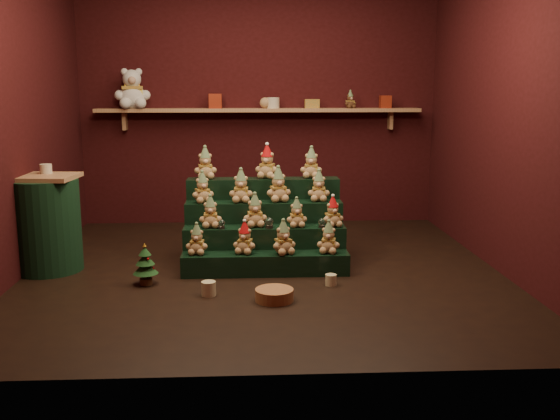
{
  "coord_description": "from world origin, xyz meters",
  "views": [
    {
      "loc": [
        -0.12,
        -5.16,
        1.53
      ],
      "look_at": [
        0.15,
        0.25,
        0.48
      ],
      "focal_mm": 40.0,
      "sensor_mm": 36.0,
      "label": 1
    }
  ],
  "objects": [
    {
      "name": "teddy_13",
      "position": [
        0.05,
        0.56,
        0.87
      ],
      "size": [
        0.26,
        0.25,
        0.3
      ],
      "primitive_type": null,
      "rotation": [
        0.0,
        0.0,
        -0.28
      ],
      "color": "tan",
      "rests_on": "riser_tier_back"
    },
    {
      "name": "white_bear",
      "position": [
        -1.38,
        1.84,
        1.59
      ],
      "size": [
        0.44,
        0.41,
        0.54
      ],
      "primitive_type": null,
      "rotation": [
        0.0,
        0.0,
        0.18
      ],
      "color": "silver",
      "rests_on": "back_shelf"
    },
    {
      "name": "riser_tier_midback",
      "position": [
        0.01,
        0.32,
        0.27
      ],
      "size": [
        1.4,
        0.22,
        0.54
      ],
      "primitive_type": "cube",
      "color": "black",
      "rests_on": "ground"
    },
    {
      "name": "teddy_3",
      "position": [
        0.54,
        -0.12,
        0.31
      ],
      "size": [
        0.23,
        0.21,
        0.27
      ],
      "primitive_type": null,
      "rotation": [
        0.0,
        0.0,
        -0.22
      ],
      "color": "tan",
      "rests_on": "riser_tier_front"
    },
    {
      "name": "teddy_0",
      "position": [
        -0.56,
        -0.1,
        0.31
      ],
      "size": [
        0.2,
        0.18,
        0.26
      ],
      "primitive_type": null,
      "rotation": [
        0.0,
        0.0,
        -0.11
      ],
      "color": "tan",
      "rests_on": "riser_tier_front"
    },
    {
      "name": "snow_globe_b",
      "position": [
        0.05,
        0.04,
        0.41
      ],
      "size": [
        0.07,
        0.07,
        0.09
      ],
      "color": "black",
      "rests_on": "riser_tier_midfront"
    },
    {
      "name": "shelf_plush_ball",
      "position": [
        0.07,
        1.85,
        1.38
      ],
      "size": [
        0.12,
        0.12,
        0.12
      ],
      "primitive_type": "sphere",
      "color": "tan",
      "rests_on": "back_shelf"
    },
    {
      "name": "mug_right",
      "position": [
        0.52,
        -0.45,
        0.04
      ],
      "size": [
        0.09,
        0.09,
        0.09
      ],
      "primitive_type": "cylinder",
      "color": "beige",
      "rests_on": "ground"
    },
    {
      "name": "teddy_4",
      "position": [
        -0.45,
        0.11,
        0.5
      ],
      "size": [
        0.2,
        0.18,
        0.27
      ],
      "primitive_type": null,
      "rotation": [
        0.0,
        0.0,
        0.05
      ],
      "color": "tan",
      "rests_on": "riser_tier_midfront"
    },
    {
      "name": "gift_tin_cream",
      "position": [
        0.16,
        1.85,
        1.38
      ],
      "size": [
        0.14,
        0.14,
        0.12
      ],
      "primitive_type": "cylinder",
      "color": "beige",
      "rests_on": "back_shelf"
    },
    {
      "name": "snow_globe_c",
      "position": [
        0.5,
        0.04,
        0.4
      ],
      "size": [
        0.06,
        0.06,
        0.08
      ],
      "color": "black",
      "rests_on": "riser_tier_midfront"
    },
    {
      "name": "mini_christmas_tree",
      "position": [
        -0.95,
        -0.35,
        0.17
      ],
      "size": [
        0.2,
        0.2,
        0.34
      ],
      "rotation": [
        0.0,
        0.0,
        -0.14
      ],
      "color": "#4C301B",
      "rests_on": "ground"
    },
    {
      "name": "wicker_basket",
      "position": [
        0.06,
        -0.79,
        0.04
      ],
      "size": [
        0.35,
        0.35,
        0.09
      ],
      "primitive_type": "cylinder",
      "rotation": [
        0.0,
        0.0,
        0.25
      ],
      "color": "#AB7145",
      "rests_on": "ground"
    },
    {
      "name": "side_table",
      "position": [
        -1.85,
        0.1,
        0.41
      ],
      "size": [
        0.58,
        0.57,
        0.83
      ],
      "rotation": [
        0.0,
        0.0,
        -0.09
      ],
      "color": "tan",
      "rests_on": "ground"
    },
    {
      "name": "gift_tin_red_a",
      "position": [
        -0.48,
        1.85,
        1.4
      ],
      "size": [
        0.14,
        0.14,
        0.16
      ],
      "primitive_type": "cube",
      "color": "maroon",
      "rests_on": "back_shelf"
    },
    {
      "name": "gift_tin_red_b",
      "position": [
        1.42,
        1.85,
        1.39
      ],
      "size": [
        0.12,
        0.12,
        0.14
      ],
      "primitive_type": "cube",
      "color": "maroon",
      "rests_on": "back_shelf"
    },
    {
      "name": "teddy_8",
      "position": [
        -0.53,
        0.32,
        0.68
      ],
      "size": [
        0.25,
        0.23,
        0.27
      ],
      "primitive_type": null,
      "rotation": [
        0.0,
        0.0,
        0.36
      ],
      "color": "tan",
      "rests_on": "riser_tier_midback"
    },
    {
      "name": "mug_left",
      "position": [
        -0.43,
        -0.65,
        0.05
      ],
      "size": [
        0.11,
        0.11,
        0.11
      ],
      "primitive_type": "cylinder",
      "color": "beige",
      "rests_on": "ground"
    },
    {
      "name": "teddy_11",
      "position": [
        0.51,
        0.34,
        0.68
      ],
      "size": [
        0.21,
        0.2,
        0.28
      ],
      "primitive_type": null,
      "rotation": [
        0.0,
        0.0,
        -0.1
      ],
      "color": "tan",
      "rests_on": "riser_tier_midback"
    },
    {
      "name": "riser_tier_midfront",
      "position": [
        0.01,
        0.1,
        0.18
      ],
      "size": [
        1.4,
        0.22,
        0.36
      ],
      "primitive_type": "cube",
      "color": "black",
      "rests_on": "ground"
    },
    {
      "name": "teddy_9",
      "position": [
        -0.19,
        0.32,
        0.69
      ],
      "size": [
        0.22,
        0.2,
        0.29
      ],
      "primitive_type": null,
      "rotation": [
        0.0,
        0.0,
        -0.04
      ],
      "color": "tan",
      "rests_on": "riser_tier_midback"
    },
    {
      "name": "teddy_6",
      "position": [
        0.29,
        0.09,
        0.49
      ],
      "size": [
        0.19,
        0.18,
        0.25
      ],
      "primitive_type": null,
      "rotation": [
        0.0,
        0.0,
        0.1
      ],
      "color": "tan",
      "rests_on": "riser_tier_midfront"
    },
    {
      "name": "teddy_1",
      "position": [
        -0.16,
        -0.1,
        0.31
      ],
      "size": [
        0.23,
        0.22,
        0.27
      ],
      "primitive_type": null,
      "rotation": [
        0.0,
        0.0,
        -0.3
      ],
      "color": "tan",
      "rests_on": "riser_tier_front"
    },
    {
      "name": "teddy_2",
      "position": [
        0.16,
        -0.13,
        0.32
      ],
      "size": [
        0.26,
        0.25,
        0.28
      ],
      "primitive_type": null,
      "rotation": [
        0.0,
        0.0,
        0.42
      ],
      "color": "tan",
      "rests_on": "riser_tier_front"
    },
    {
      "name": "snow_globe_a",
      "position": [
        -0.36,
        0.04,
        0.4
      ],
      "size": [
        0.06,
        0.06,
        0.08
      ],
      "color": "black",
      "rests_on": "riser_tier_midfront"
    },
    {
      "name": "table_ornament",
      "position": [
        -1.85,
        0.2,
        0.87
      ],
      "size": [
        0.1,
        0.1,
        0.08
      ],
      "primitive_type": "cylinder",
      "color": "beige",
      "rests_on": "side_table"
    },
    {
      "name": "riser_tier_back",
      "position": [
        0.01,
        0.54,
        0.36
      ],
      "size": [
        1.4,
        0.22,
        0.72
      ],
      "primitive_type": "cube",
      "color": "black",
      "rests_on": "ground"
    },
    {
      "name": "right_wall",
      "position": [
        2.05,
        0.0,
        1.4
      ],
      "size": [
        0.1,
        4.0,
        2.8
      ],
      "primitive_type": "cube",
      "color": "black",
      "rests_on": "ground"
    },
    {
      "name": "back_shelf",
      "position": [
        0.0,
        1.87,
        1.29
      ],
      "size": [
        3.6,
        0.26,
        0.24
      ],
      "color": "tan",
      "rests_on": "ground"
    },
    {
      "name": "left_wall",
      "position": [
        -2.05,
        0.0,
        1.4
      ],
      "size": [
        0.1,
        4.0,
        2.8
      ],
      "primitive_type": "cube",
      "color": "black",
      "rests_on": "ground"
    },
    {
      "name": "ground",
      "position": [
        0.0,
        0.0,
        0.0
      ],
      "size": [
        4.0,
        4.0,
        0.0
      ],
      "primitive_type": "plane",
      "color": "black",
      "rests_on": "ground"
    },
    {
      "name": "teddy_7",
      "position": [
        0.6,
        0.09,
        0.49
      ],
      "size": [
        0.23,
        0.21,
        0.26
      ],
      "primitive_type": null,
      "rotation": [
        0.0,
        0.0,
        0.29
      ],
      "color": "tan",
      "rests_on": "riser_tier_midfront"
    },
    {
      "name": "brown_bear",
      "position": [
        1.02,
        1.84,
        1.42
      ],
      "size": [
        0.17,
        0.16,
        0.19
      ],
      "primitive_type": null,
      "rotation": [
        0.0,
        0.0,
        0.34
      ],
      "color": "#4D2B19",
      "rests_on": "back_shelf"
    },
    {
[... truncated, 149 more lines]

